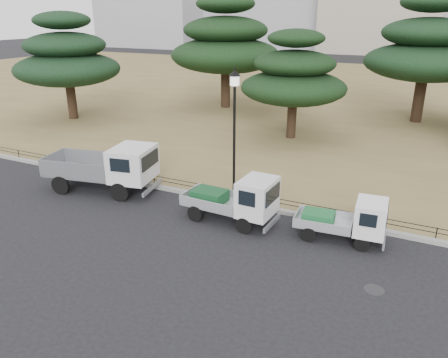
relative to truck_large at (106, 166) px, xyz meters
The scene contains 14 objects.
ground 5.87m from the truck_large, 13.99° to the right, with size 220.00×220.00×0.00m, color black.
lawn 29.76m from the truck_large, 79.19° to the left, with size 120.00×56.00×0.15m, color olive.
curb 5.81m from the truck_large, 12.26° to the left, with size 120.00×0.25×0.16m, color gray.
truck_large is the anchor object (origin of this frame).
truck_kei_front 6.55m from the truck_large, ahead, with size 3.66×1.70×1.91m.
truck_kei_rear 10.68m from the truck_large, ahead, with size 3.17×1.55×1.61m.
street_lamp 6.35m from the truck_large, 15.10° to the left, with size 0.48×0.48×5.39m.
pipe_fence 5.79m from the truck_large, 13.72° to the left, with size 38.00×0.04×0.40m.
tarp_pile 2.26m from the truck_large, 135.60° to the left, with size 1.57×1.29×0.91m.
manhole 12.41m from the truck_large, 12.10° to the right, with size 0.60×0.60×0.01m, color #2D2D30.
pine_west_far 15.53m from the truck_large, 139.70° to the left, with size 7.52×7.52×7.59m.
pine_west_near 19.32m from the truck_large, 99.55° to the left, with size 8.85×8.85×8.85m.
pine_center_left 13.10m from the truck_large, 68.02° to the left, with size 6.49×6.49×6.60m.
pine_center_right 23.55m from the truck_large, 59.86° to the left, with size 8.32×8.32×8.83m.
Camera 1 is at (7.29, -12.85, 7.65)m, focal length 35.00 mm.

